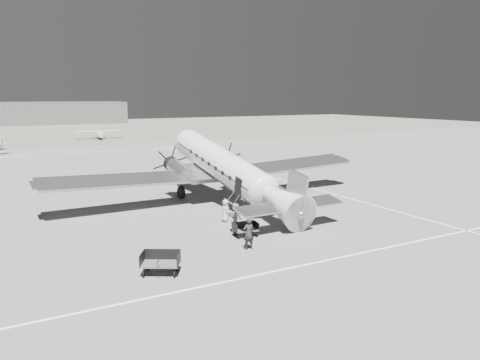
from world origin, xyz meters
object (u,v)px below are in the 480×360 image
baggage_cart_near (246,230)px  passenger (225,211)px  hangar_main (52,113)px  ramp_agent (236,218)px  light_plane_right (99,134)px  ground_crew (249,234)px  baggage_cart_far (161,263)px  dc3_airliner (227,171)px

baggage_cart_near → passenger: size_ratio=1.00×
hangar_main → passenger: bearing=-92.4°
hangar_main → ramp_agent: (-5.75, -127.35, -2.38)m
light_plane_right → ground_crew: bearing=-90.8°
hangar_main → ground_crew: 130.71m
baggage_cart_far → dc3_airliner: bearing=80.2°
ramp_agent → dc3_airliner: bearing=-23.1°
baggage_cart_far → baggage_cart_near: bearing=56.8°
light_plane_right → baggage_cart_near: bearing=-90.2°
ramp_agent → passenger: (0.58, 2.51, -0.16)m
baggage_cart_far → passenger: size_ratio=1.25×
dc3_airliner → baggage_cart_far: size_ratio=14.63×
dc3_airliner → passenger: 5.57m
hangar_main → dc3_airliner: size_ratio=1.53×
hangar_main → ramp_agent: 127.51m
baggage_cart_far → light_plane_right: bearing=109.6°
dc3_airliner → passenger: bearing=-120.5°
dc3_airliner → baggage_cart_far: (-9.45, -11.44, -2.08)m
ground_crew → passenger: 5.87m
hangar_main → light_plane_right: size_ratio=4.60×
dc3_airliner → baggage_cart_near: 8.96m
light_plane_right → baggage_cart_far: size_ratio=4.87×
baggage_cart_far → ground_crew: ground_crew is taller
light_plane_right → passenger: (-6.27, -66.79, -0.20)m
light_plane_right → ramp_agent: (-6.84, -69.30, -0.03)m
passenger → ground_crew: bearing=167.4°
light_plane_right → ramp_agent: size_ratio=4.99×
light_plane_right → ground_crew: light_plane_right is taller
light_plane_right → baggage_cart_far: bearing=-94.9°
hangar_main → ramp_agent: hangar_main is taller
light_plane_right → passenger: light_plane_right is taller
ground_crew → ramp_agent: (0.90, 3.17, 0.04)m
ground_crew → hangar_main: bearing=-93.3°
baggage_cart_far → ramp_agent: 7.69m
ground_crew → ramp_agent: 3.29m
ramp_agent → baggage_cart_far: bearing=125.1°
hangar_main → dc3_airliner: 120.29m
ground_crew → baggage_cart_near: bearing=-116.1°
hangar_main → baggage_cart_far: (-12.08, -131.70, -2.77)m
dc3_airliner → ground_crew: (-4.02, -10.27, -1.74)m
dc3_airliner → baggage_cart_near: dc3_airliner is taller
hangar_main → ramp_agent: bearing=-92.6°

